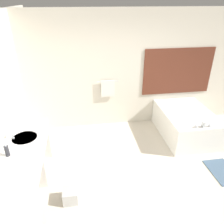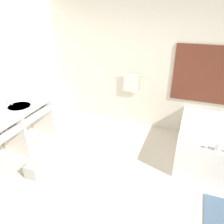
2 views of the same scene
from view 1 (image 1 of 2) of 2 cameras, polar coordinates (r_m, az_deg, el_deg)
ground_plane at (r=3.97m, az=8.13°, el=-18.95°), size 16.00×16.00×0.00m
wall_back_with_blinds at (r=5.13m, az=2.69°, el=10.49°), size 7.40×0.13×2.70m
vanity_counter at (r=3.75m, az=-21.83°, el=-10.85°), size 0.62×1.65×0.87m
sink_faucet at (r=3.80m, az=-24.54°, el=-5.22°), size 0.09×0.04×0.18m
bathtub at (r=5.28m, az=18.70°, el=-2.55°), size 1.08×1.52×0.72m
soap_dispenser at (r=3.45m, az=-25.76°, el=-9.10°), size 0.06×0.06×0.20m
waste_bin at (r=3.72m, az=-10.81°, el=-20.70°), size 0.23×0.23×0.22m
bath_mat at (r=4.67m, az=26.93°, el=-13.69°), size 0.44×0.67×0.02m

